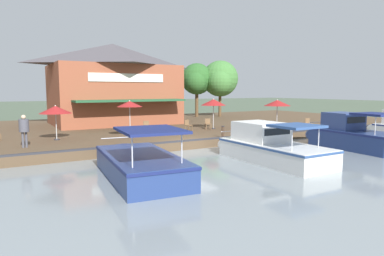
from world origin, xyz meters
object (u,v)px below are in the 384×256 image
at_px(patio_umbrella_by_entrance, 213,102).
at_px(cafe_chair_facing_river, 308,123).
at_px(motorboat_fourth_along, 137,161).
at_px(tree_upstream_bank, 220,80).
at_px(person_near_entrance, 24,127).
at_px(patio_umbrella_mid_patio_left, 277,103).
at_px(cafe_chair_beside_entrance, 147,126).
at_px(patio_umbrella_mid_patio_right, 130,104).
at_px(patio_umbrella_back_row, 56,110).
at_px(cafe_chair_mid_patio, 260,125).
at_px(cafe_chair_far_corner_seat, 208,123).
at_px(mooring_post, 223,132).
at_px(waterfront_restaurant, 114,83).
at_px(motorboat_distant_upstream, 264,146).
at_px(motorboat_far_downstream, 347,135).
at_px(tree_behind_restaurant, 197,80).
at_px(cafe_chair_under_first_umbrella, 188,125).

bearing_deg(patio_umbrella_by_entrance, cafe_chair_facing_river, 61.07).
relative_size(motorboat_fourth_along, tree_upstream_bank, 1.13).
bearing_deg(person_near_entrance, patio_umbrella_mid_patio_left, 87.15).
distance_m(patio_umbrella_mid_patio_left, cafe_chair_beside_entrance, 10.35).
distance_m(patio_umbrella_mid_patio_right, motorboat_fourth_along, 8.43).
distance_m(patio_umbrella_back_row, cafe_chair_mid_patio, 14.71).
xyz_separation_m(cafe_chair_far_corner_seat, mooring_post, (4.81, -1.91, -0.07)).
xyz_separation_m(waterfront_restaurant, cafe_chair_mid_patio, (11.92, 7.76, -3.33)).
height_order(waterfront_restaurant, cafe_chair_far_corner_seat, waterfront_restaurant).
height_order(motorboat_fourth_along, motorboat_distant_upstream, motorboat_fourth_along).
relative_size(motorboat_far_downstream, tree_upstream_bank, 1.01).
bearing_deg(cafe_chair_facing_river, patio_umbrella_by_entrance, -118.93).
relative_size(patio_umbrella_mid_patio_left, motorboat_distant_upstream, 0.33).
bearing_deg(motorboat_distant_upstream, tree_behind_restaurant, 158.23).
height_order(cafe_chair_beside_entrance, tree_upstream_bank, tree_upstream_bank).
height_order(patio_umbrella_mid_patio_right, mooring_post, patio_umbrella_mid_patio_right).
distance_m(mooring_post, tree_upstream_bank, 18.81).
relative_size(waterfront_restaurant, cafe_chair_facing_river, 13.55).
relative_size(cafe_chair_facing_river, motorboat_fourth_along, 0.11).
xyz_separation_m(cafe_chair_far_corner_seat, tree_behind_restaurant, (-11.55, 5.80, 3.89)).
height_order(cafe_chair_facing_river, cafe_chair_mid_patio, same).
bearing_deg(tree_upstream_bank, cafe_chair_mid_patio, -22.66).
height_order(cafe_chair_mid_patio, person_near_entrance, person_near_entrance).
relative_size(patio_umbrella_mid_patio_right, tree_behind_restaurant, 0.39).
height_order(cafe_chair_under_first_umbrella, motorboat_fourth_along, motorboat_fourth_along).
relative_size(patio_umbrella_mid_patio_left, tree_behind_restaurant, 0.38).
bearing_deg(patio_umbrella_by_entrance, patio_umbrella_mid_patio_right, -78.25).
bearing_deg(patio_umbrella_mid_patio_right, mooring_post, 59.34).
height_order(cafe_chair_far_corner_seat, motorboat_distant_upstream, motorboat_distant_upstream).
relative_size(patio_umbrella_by_entrance, motorboat_fourth_along, 0.33).
xyz_separation_m(patio_umbrella_mid_patio_left, cafe_chair_far_corner_seat, (-3.47, -4.23, -1.68)).
height_order(patio_umbrella_mid_patio_right, person_near_entrance, patio_umbrella_mid_patio_right).
relative_size(patio_umbrella_mid_patio_left, cafe_chair_far_corner_seat, 2.86).
height_order(cafe_chair_beside_entrance, motorboat_fourth_along, motorboat_fourth_along).
height_order(patio_umbrella_by_entrance, patio_umbrella_mid_patio_left, patio_umbrella_by_entrance).
height_order(cafe_chair_under_first_umbrella, cafe_chair_far_corner_seat, same).
xyz_separation_m(waterfront_restaurant, cafe_chair_beside_entrance, (8.08, -0.05, -3.33)).
bearing_deg(tree_behind_restaurant, waterfront_restaurant, -74.77).
bearing_deg(cafe_chair_facing_river, cafe_chair_beside_entrance, -109.06).
xyz_separation_m(cafe_chair_mid_patio, person_near_entrance, (-0.77, -16.32, 0.68)).
bearing_deg(patio_umbrella_by_entrance, waterfront_restaurant, -146.85).
bearing_deg(person_near_entrance, waterfront_restaurant, 142.47).
bearing_deg(patio_umbrella_by_entrance, person_near_entrance, -79.87).
relative_size(motorboat_far_downstream, tree_behind_restaurant, 1.06).
bearing_deg(mooring_post, waterfront_restaurant, -166.47).
bearing_deg(motorboat_far_downstream, motorboat_fourth_along, -90.26).
distance_m(cafe_chair_facing_river, motorboat_distant_upstream, 11.70).
height_order(patio_umbrella_by_entrance, cafe_chair_mid_patio, patio_umbrella_by_entrance).
height_order(patio_umbrella_mid_patio_left, mooring_post, patio_umbrella_mid_patio_left).
relative_size(patio_umbrella_mid_patio_right, person_near_entrance, 1.37).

